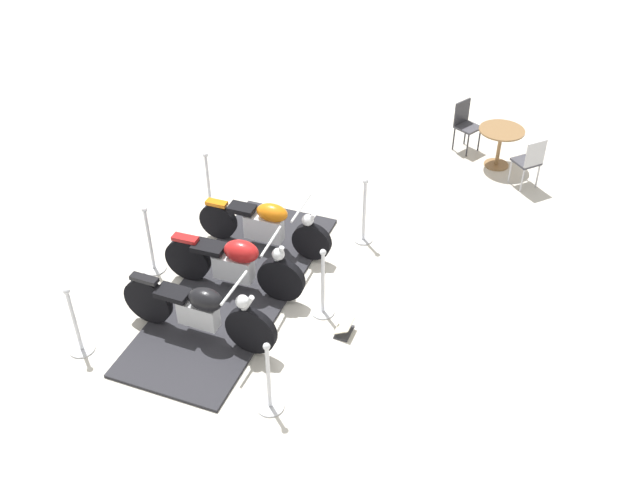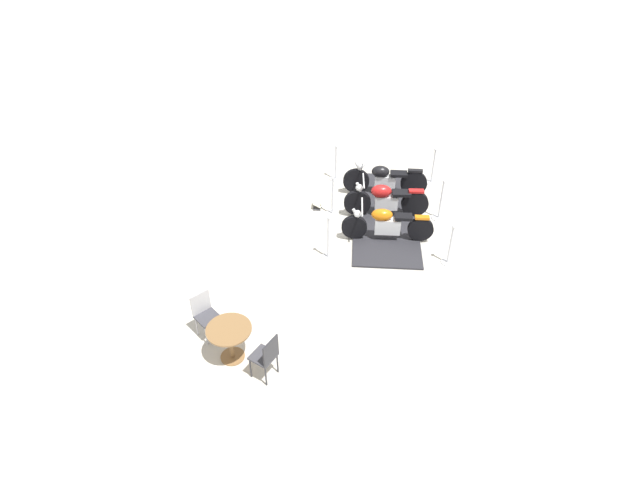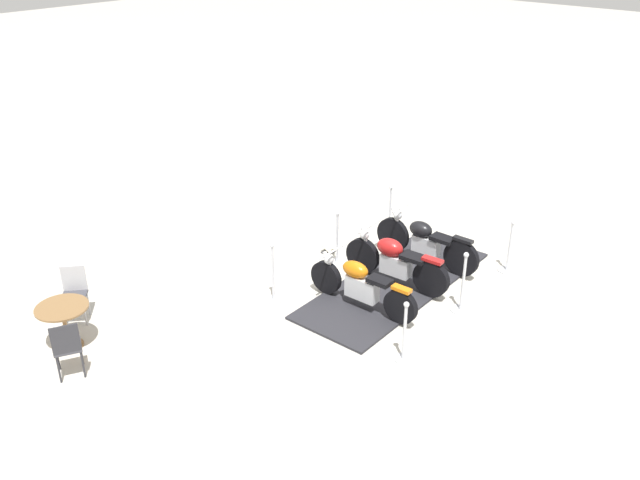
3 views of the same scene
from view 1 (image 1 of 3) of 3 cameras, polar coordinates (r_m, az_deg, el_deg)
The scene contains 15 objects.
ground_plane at distance 10.73m, azimuth -6.65°, elevation -3.91°, with size 80.00×80.00×0.00m, color beige.
display_platform at distance 10.72m, azimuth -6.66°, elevation -3.81°, with size 4.30×1.62×0.05m, color #28282D.
motorcycle_black at distance 9.71m, azimuth -9.43°, elevation -5.42°, with size 0.69×2.27×1.04m.
motorcycle_maroon at distance 10.40m, azimuth -6.68°, elevation -1.80°, with size 0.71×2.15×1.01m.
motorcycle_copper at distance 11.16m, azimuth -4.27°, elevation 1.21°, with size 0.78×2.19×0.91m.
stanchion_left_mid at distance 11.11m, azimuth -13.11°, elevation -0.85°, with size 0.36×0.36×1.14m.
stanchion_left_rear at distance 12.35m, azimuth -8.73°, elevation 4.06°, with size 0.30×0.30×1.05m.
stanchion_right_front at distance 8.88m, azimuth -4.02°, elevation -11.57°, with size 0.35×0.35×1.08m.
stanchion_right_rear at distance 11.40m, azimuth 3.47°, elevation 1.64°, with size 0.30×0.30×1.15m.
stanchion_right_mid at distance 10.06m, azimuth 0.23°, elevation -4.18°, with size 0.33×0.33×1.12m.
stanchion_left_front at distance 10.05m, azimuth -18.53°, elevation -6.83°, with size 0.34×0.34×1.07m.
info_placard at distance 9.96m, azimuth 1.90°, elevation -7.05°, with size 0.34×0.22×0.19m.
cafe_table at distance 13.68m, azimuth 14.01°, elevation 7.76°, with size 0.82×0.82×0.74m.
cafe_chair_near_table at distance 13.15m, azimuth 16.16°, elevation 6.07°, with size 0.56×0.56×0.96m.
cafe_chair_across_table at distance 14.10m, azimuth 11.36°, elevation 9.04°, with size 0.54×0.54×0.96m.
Camera 1 is at (6.97, 4.28, 6.95)m, focal length 40.70 mm.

